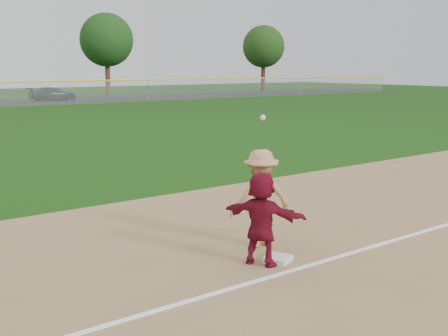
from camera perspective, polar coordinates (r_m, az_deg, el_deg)
ground at (r=9.89m, az=5.29°, el=-8.68°), size 160.00×160.00×0.00m
foul_line at (r=9.34m, az=8.64°, el=-9.75°), size 60.00×0.10×0.01m
first_base at (r=9.45m, az=5.49°, el=-9.17°), size 0.52×0.52×0.09m
base_runner at (r=9.10m, az=3.84°, el=-5.13°), size 1.02×1.48×1.54m
car_right at (r=56.62m, az=-17.05°, el=7.22°), size 4.43×1.86×1.28m
first_base_play at (r=10.04m, az=3.77°, el=-3.05°), size 1.29×1.01×2.36m
tree_3 at (r=66.14m, az=-11.85°, el=12.61°), size 6.00×6.00×9.19m
tree_4 at (r=76.90m, az=4.03°, el=12.20°), size 5.60×5.60×8.67m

